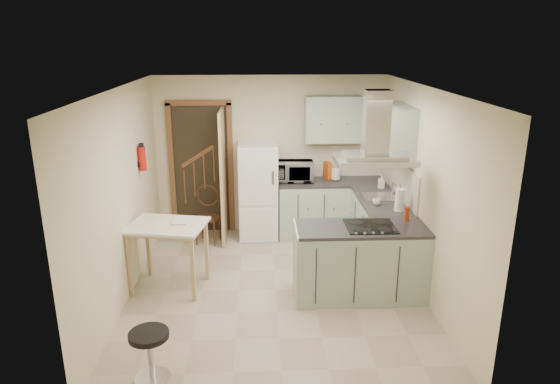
{
  "coord_description": "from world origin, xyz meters",
  "views": [
    {
      "loc": [
        -0.19,
        -5.64,
        3.05
      ],
      "look_at": [
        0.08,
        0.45,
        1.15
      ],
      "focal_mm": 32.0,
      "sensor_mm": 36.0,
      "label": 1
    }
  ],
  "objects_px": {
    "extractor_hood": "(374,159)",
    "stool": "(151,355)",
    "peninsula": "(360,262)",
    "fridge": "(258,191)",
    "drop_leaf_table": "(169,256)",
    "microwave": "(295,171)",
    "bentwood_chair": "(208,218)"
  },
  "relations": [
    {
      "from": "peninsula",
      "to": "drop_leaf_table",
      "type": "height_order",
      "value": "peninsula"
    },
    {
      "from": "drop_leaf_table",
      "to": "stool",
      "type": "height_order",
      "value": "drop_leaf_table"
    },
    {
      "from": "peninsula",
      "to": "drop_leaf_table",
      "type": "distance_m",
      "value": 2.37
    },
    {
      "from": "peninsula",
      "to": "microwave",
      "type": "xyz_separation_m",
      "value": [
        -0.65,
        2.0,
        0.6
      ]
    },
    {
      "from": "stool",
      "to": "fridge",
      "type": "bearing_deg",
      "value": 73.75
    },
    {
      "from": "fridge",
      "to": "peninsula",
      "type": "distance_m",
      "value": 2.35
    },
    {
      "from": "fridge",
      "to": "drop_leaf_table",
      "type": "xyz_separation_m",
      "value": [
        -1.12,
        -1.68,
        -0.32
      ]
    },
    {
      "from": "drop_leaf_table",
      "to": "microwave",
      "type": "height_order",
      "value": "microwave"
    },
    {
      "from": "peninsula",
      "to": "extractor_hood",
      "type": "relative_size",
      "value": 1.72
    },
    {
      "from": "fridge",
      "to": "bentwood_chair",
      "type": "bearing_deg",
      "value": -163.27
    },
    {
      "from": "fridge",
      "to": "extractor_hood",
      "type": "distance_m",
      "value": 2.57
    },
    {
      "from": "extractor_hood",
      "to": "stool",
      "type": "relative_size",
      "value": 1.82
    },
    {
      "from": "stool",
      "to": "peninsula",
      "type": "bearing_deg",
      "value": 33.52
    },
    {
      "from": "stool",
      "to": "extractor_hood",
      "type": "bearing_deg",
      "value": 32.38
    },
    {
      "from": "extractor_hood",
      "to": "fridge",
      "type": "bearing_deg",
      "value": 123.79
    },
    {
      "from": "fridge",
      "to": "stool",
      "type": "xyz_separation_m",
      "value": [
        -1.01,
        -3.46,
        -0.5
      ]
    },
    {
      "from": "extractor_hood",
      "to": "drop_leaf_table",
      "type": "relative_size",
      "value": 0.98
    },
    {
      "from": "fridge",
      "to": "peninsula",
      "type": "xyz_separation_m",
      "value": [
        1.22,
        -1.98,
        -0.3
      ]
    },
    {
      "from": "peninsula",
      "to": "bentwood_chair",
      "type": "xyz_separation_m",
      "value": [
        -2.0,
        1.75,
        -0.05
      ]
    },
    {
      "from": "drop_leaf_table",
      "to": "stool",
      "type": "xyz_separation_m",
      "value": [
        0.11,
        -1.78,
        -0.18
      ]
    },
    {
      "from": "extractor_hood",
      "to": "microwave",
      "type": "height_order",
      "value": "extractor_hood"
    },
    {
      "from": "microwave",
      "to": "peninsula",
      "type": "bearing_deg",
      "value": -70.93
    },
    {
      "from": "peninsula",
      "to": "stool",
      "type": "height_order",
      "value": "peninsula"
    },
    {
      "from": "fridge",
      "to": "drop_leaf_table",
      "type": "bearing_deg",
      "value": -123.78
    },
    {
      "from": "extractor_hood",
      "to": "bentwood_chair",
      "type": "bearing_deg",
      "value": 140.32
    },
    {
      "from": "peninsula",
      "to": "stool",
      "type": "relative_size",
      "value": 3.14
    },
    {
      "from": "peninsula",
      "to": "microwave",
      "type": "distance_m",
      "value": 2.19
    },
    {
      "from": "peninsula",
      "to": "extractor_hood",
      "type": "bearing_deg",
      "value": 0.0
    },
    {
      "from": "fridge",
      "to": "drop_leaf_table",
      "type": "relative_size",
      "value": 1.64
    },
    {
      "from": "extractor_hood",
      "to": "microwave",
      "type": "xyz_separation_m",
      "value": [
        -0.75,
        2.0,
        -0.67
      ]
    },
    {
      "from": "fridge",
      "to": "bentwood_chair",
      "type": "height_order",
      "value": "fridge"
    },
    {
      "from": "extractor_hood",
      "to": "drop_leaf_table",
      "type": "distance_m",
      "value": 2.78
    }
  ]
}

